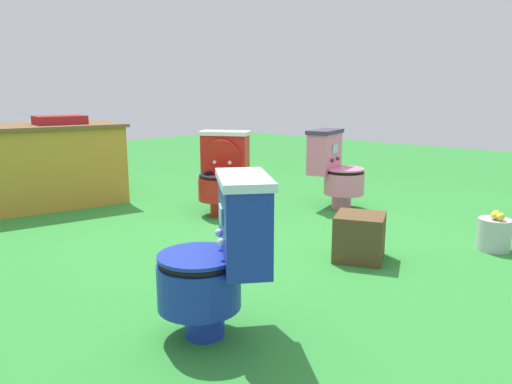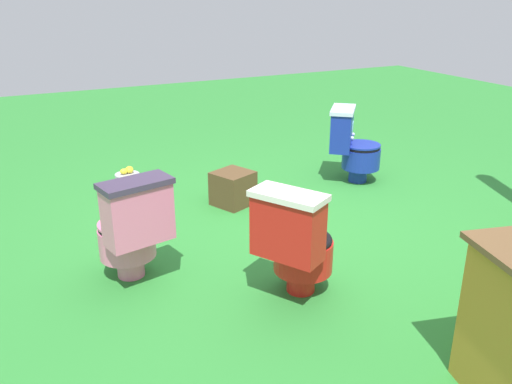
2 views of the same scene
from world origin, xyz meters
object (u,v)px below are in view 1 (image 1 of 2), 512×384
at_px(toilet_blue, 219,256).
at_px(vendor_table, 42,164).
at_px(lemon_bucket, 494,233).
at_px(toilet_pink, 335,169).
at_px(toilet_red, 222,172).
at_px(small_crate, 359,237).

distance_m(toilet_blue, vendor_table, 3.17).
xyz_separation_m(toilet_blue, lemon_bucket, (2.08, -0.55, -0.25)).
relative_size(toilet_pink, toilet_red, 1.00).
distance_m(toilet_blue, lemon_bucket, 2.17).
relative_size(toilet_red, small_crate, 2.35).
bearing_deg(toilet_blue, toilet_pink, -28.74).
bearing_deg(lemon_bucket, toilet_red, 103.57).
relative_size(toilet_pink, small_crate, 2.35).
bearing_deg(lemon_bucket, vendor_table, 111.39).
xyz_separation_m(toilet_pink, vendor_table, (-1.76, 2.15, 0.02)).
distance_m(toilet_pink, vendor_table, 2.78).
bearing_deg(toilet_pink, small_crate, 27.28).
xyz_separation_m(toilet_blue, toilet_red, (1.57, 1.59, 0.00)).
relative_size(toilet_pink, vendor_table, 0.45).
relative_size(toilet_blue, small_crate, 2.35).
bearing_deg(toilet_red, lemon_bucket, 163.87).
relative_size(small_crate, lemon_bucket, 1.12).
xyz_separation_m(toilet_pink, lemon_bucket, (-0.32, -1.50, -0.25)).
xyz_separation_m(small_crate, lemon_bucket, (0.79, -0.60, -0.03)).
height_order(small_crate, lemon_bucket, small_crate).
bearing_deg(toilet_pink, toilet_red, -49.13).
bearing_deg(lemon_bucket, toilet_blue, 165.16).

